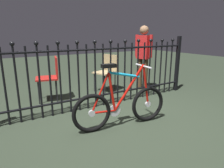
% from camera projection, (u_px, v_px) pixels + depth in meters
% --- Properties ---
extents(ground_plane, '(20.00, 20.00, 0.00)m').
position_uv_depth(ground_plane, '(123.00, 120.00, 3.17)').
color(ground_plane, '#2B3527').
extents(iron_fence, '(4.17, 0.07, 1.28)m').
position_uv_depth(iron_fence, '(98.00, 72.00, 3.59)').
color(iron_fence, black).
rests_on(iron_fence, ground).
extents(bicycle, '(1.46, 0.40, 0.94)m').
position_uv_depth(bicycle, '(121.00, 105.00, 2.88)').
color(bicycle, black).
rests_on(bicycle, ground).
extents(chair_tan, '(0.54, 0.53, 0.85)m').
position_uv_depth(chair_tan, '(107.00, 69.00, 4.66)').
color(chair_tan, black).
rests_on(chair_tan, ground).
extents(chair_red, '(0.51, 0.51, 0.89)m').
position_uv_depth(chair_red, '(51.00, 74.00, 3.97)').
color(chair_red, black).
rests_on(chair_red, ground).
extents(person_visitor, '(0.25, 0.46, 1.51)m').
position_uv_depth(person_visitor, '(143.00, 53.00, 4.65)').
color(person_visitor, '#4C3823').
rests_on(person_visitor, ground).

